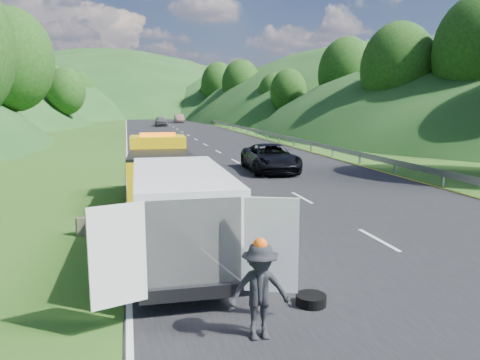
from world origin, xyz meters
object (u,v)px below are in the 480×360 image
object	(u,v)px
suitcase	(82,226)
spare_tire	(311,306)
tow_truck	(159,168)
white_van	(180,211)
worker	(260,339)
passing_suv	(270,172)
woman	(169,231)
child	(206,225)

from	to	relation	value
suitcase	spare_tire	size ratio (longest dim) A/B	0.89
tow_truck	suitcase	world-z (taller)	tow_truck
tow_truck	white_van	size ratio (longest dim) A/B	0.94
worker	passing_suv	world-z (taller)	worker
tow_truck	suitcase	size ratio (longest dim) A/B	11.67
white_van	worker	xyz separation A→B (m)	(0.85, -3.96, -1.31)
white_van	woman	world-z (taller)	white_van
worker	passing_suv	distance (m)	18.72
child	suitcase	world-z (taller)	child
passing_suv	child	bearing A→B (deg)	-113.93
tow_truck	white_van	xyz separation A→B (m)	(-0.02, -7.58, 0.03)
woman	child	distance (m)	1.28
worker	passing_suv	bearing A→B (deg)	74.60
child	spare_tire	world-z (taller)	child
suitcase	passing_suv	xyz separation A→B (m)	(9.11, 10.72, -0.26)
woman	passing_suv	xyz separation A→B (m)	(6.59, 10.93, 0.00)
tow_truck	child	bearing A→B (deg)	-72.28
tow_truck	worker	xyz separation A→B (m)	(0.83, -11.54, -1.28)
child	worker	bearing A→B (deg)	-67.62
child	suitcase	size ratio (longest dim) A/B	2.11
spare_tire	woman	bearing A→B (deg)	110.55
tow_truck	white_van	world-z (taller)	tow_truck
woman	worker	size ratio (longest dim) A/B	0.91
child	spare_tire	bearing A→B (deg)	-56.11
woman	spare_tire	size ratio (longest dim) A/B	2.50
child	suitcase	bearing A→B (deg)	-151.98
white_van	woman	size ratio (longest dim) A/B	4.43
worker	suitcase	distance (m)	7.88
tow_truck	woman	world-z (taller)	tow_truck
child	worker	xyz separation A→B (m)	(-0.32, -7.31, 0.00)
white_van	woman	xyz separation A→B (m)	(-0.04, 2.93, -1.31)
white_van	passing_suv	bearing A→B (deg)	65.88
tow_truck	passing_suv	world-z (taller)	tow_truck
suitcase	passing_suv	world-z (taller)	passing_suv
woman	passing_suv	distance (m)	12.77
woman	child	size ratio (longest dim) A/B	1.33
white_van	child	xyz separation A→B (m)	(1.17, 3.35, -1.31)
white_van	woman	bearing A→B (deg)	91.92
child	worker	size ratio (longest dim) A/B	0.68
white_van	passing_suv	size ratio (longest dim) A/B	1.20
child	spare_tire	size ratio (longest dim) A/B	1.88
worker	woman	bearing A→B (deg)	99.68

